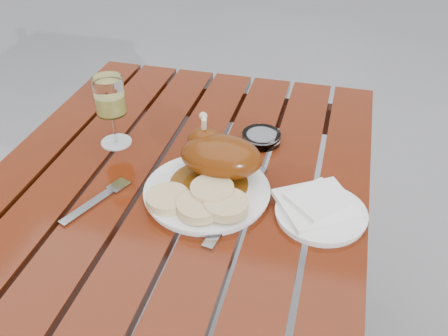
# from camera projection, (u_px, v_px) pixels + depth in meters

# --- Properties ---
(table) EXTENTS (0.80, 1.20, 0.75)m
(table) POSITION_uv_depth(u_px,v_px,m) (175.00, 319.00, 1.22)
(table) COLOR maroon
(table) RESTS_ON ground
(dinner_plate) EXTENTS (0.34, 0.34, 0.02)m
(dinner_plate) POSITION_uv_depth(u_px,v_px,m) (207.00, 192.00, 1.01)
(dinner_plate) COLOR white
(dinner_plate) RESTS_ON table
(roast_duck) EXTENTS (0.18, 0.17, 0.12)m
(roast_duck) POSITION_uv_depth(u_px,v_px,m) (218.00, 156.00, 1.02)
(roast_duck) COLOR #62340B
(roast_duck) RESTS_ON dinner_plate
(bread_dumplings) EXTENTS (0.20, 0.13, 0.03)m
(bread_dumplings) POSITION_uv_depth(u_px,v_px,m) (201.00, 200.00, 0.95)
(bread_dumplings) COLOR tan
(bread_dumplings) RESTS_ON dinner_plate
(wine_glass) EXTENTS (0.09, 0.09, 0.17)m
(wine_glass) POSITION_uv_depth(u_px,v_px,m) (112.00, 112.00, 1.12)
(wine_glass) COLOR #D5D160
(wine_glass) RESTS_ON table
(side_plate) EXTENTS (0.23, 0.23, 0.01)m
(side_plate) POSITION_uv_depth(u_px,v_px,m) (321.00, 214.00, 0.96)
(side_plate) COLOR white
(side_plate) RESTS_ON table
(napkin) EXTENTS (0.18, 0.18, 0.01)m
(napkin) POSITION_uv_depth(u_px,v_px,m) (317.00, 204.00, 0.96)
(napkin) COLOR white
(napkin) RESTS_ON side_plate
(ashtray) EXTENTS (0.09, 0.09, 0.02)m
(ashtray) POSITION_uv_depth(u_px,v_px,m) (261.00, 138.00, 1.17)
(ashtray) COLOR #B2B7BC
(ashtray) RESTS_ON table
(fork) EXTENTS (0.08, 0.15, 0.01)m
(fork) POSITION_uv_depth(u_px,v_px,m) (93.00, 203.00, 0.99)
(fork) COLOR gray
(fork) RESTS_ON table
(knife) EXTENTS (0.06, 0.23, 0.01)m
(knife) POSITION_uv_depth(u_px,v_px,m) (232.00, 210.00, 0.97)
(knife) COLOR gray
(knife) RESTS_ON table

